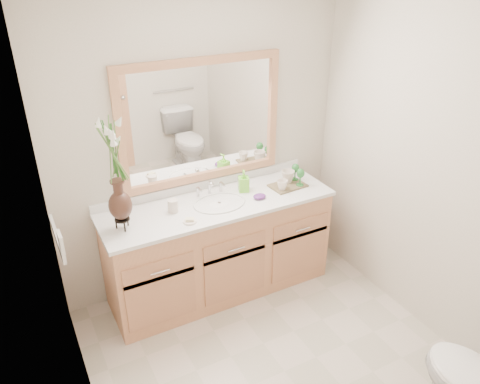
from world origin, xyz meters
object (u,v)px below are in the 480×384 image
tumbler (173,206)px  soap_bottle (244,182)px  flower_vase (114,159)px  tray (288,186)px

tumbler → soap_bottle: bearing=4.8°
flower_vase → tumbler: bearing=8.8°
flower_vase → tumbler: size_ratio=7.91×
flower_vase → soap_bottle: (1.02, 0.11, -0.45)m
flower_vase → soap_bottle: 1.12m
tumbler → tray: size_ratio=0.34×
soap_bottle → tray: soap_bottle is taller
flower_vase → tray: 1.48m
tumbler → flower_vase: bearing=-171.2°
flower_vase → tumbler: (0.39, 0.06, -0.48)m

